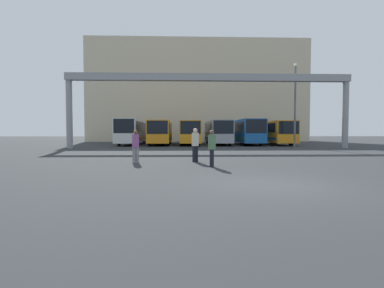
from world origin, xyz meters
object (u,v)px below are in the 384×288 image
at_px(bus_slot_2, 189,131).
at_px(pedestrian_near_center, 212,147).
at_px(bus_slot_0, 133,130).
at_px(bus_slot_1, 161,131).
at_px(pedestrian_mid_right, 136,146).
at_px(lamp_post, 295,102).
at_px(bus_slot_5, 274,131).
at_px(bus_slot_4, 246,131).
at_px(bus_slot_3, 217,131).
at_px(pedestrian_near_left, 195,144).

distance_m(bus_slot_2, pedestrian_near_center, 25.10).
bearing_deg(bus_slot_0, bus_slot_1, -8.17).
xyz_separation_m(bus_slot_0, pedestrian_near_center, (7.75, -24.92, -0.91)).
distance_m(bus_slot_1, pedestrian_mid_right, 22.50).
distance_m(bus_slot_2, lamp_post, 13.90).
bearing_deg(bus_slot_2, pedestrian_mid_right, -98.46).
bearing_deg(pedestrian_mid_right, bus_slot_2, 57.31).
xyz_separation_m(bus_slot_2, bus_slot_5, (10.99, -0.90, 0.00)).
bearing_deg(pedestrian_mid_right, lamp_post, 22.24).
relative_size(bus_slot_0, bus_slot_2, 0.97).
xyz_separation_m(bus_slot_0, bus_slot_5, (18.32, -0.74, -0.13)).
distance_m(bus_slot_4, bus_slot_5, 3.67).
bearing_deg(lamp_post, pedestrian_near_center, -121.63).
bearing_deg(pedestrian_near_center, bus_slot_2, 11.06).
relative_size(bus_slot_1, lamp_post, 1.23).
bearing_deg(bus_slot_1, pedestrian_mid_right, -89.45).
height_order(bus_slot_4, pedestrian_near_center, bus_slot_4).
distance_m(bus_slot_3, pedestrian_near_center, 24.80).
height_order(bus_slot_4, pedestrian_mid_right, bus_slot_4).
bearing_deg(bus_slot_2, bus_slot_4, -7.21).
bearing_deg(bus_slot_5, pedestrian_near_center, -113.62).
distance_m(bus_slot_5, lamp_post, 7.79).
height_order(bus_slot_0, bus_slot_5, bus_slot_0).
bearing_deg(bus_slot_2, lamp_post, -36.53).
distance_m(bus_slot_0, bus_slot_4, 14.68).
height_order(bus_slot_5, pedestrian_mid_right, bus_slot_5).
xyz_separation_m(bus_slot_1, bus_slot_5, (14.66, -0.21, -0.02)).
bearing_deg(bus_slot_4, pedestrian_near_left, -109.17).
relative_size(pedestrian_mid_right, pedestrian_near_left, 0.94).
relative_size(bus_slot_3, pedestrian_mid_right, 6.37).
height_order(bus_slot_5, pedestrian_near_center, bus_slot_5).
xyz_separation_m(bus_slot_0, pedestrian_mid_right, (3.88, -23.01, -0.91)).
height_order(bus_slot_0, bus_slot_4, bus_slot_0).
bearing_deg(pedestrian_mid_right, bus_slot_0, 75.35).
bearing_deg(pedestrian_near_center, pedestrian_mid_right, 73.74).
distance_m(pedestrian_near_left, lamp_post, 18.81).
bearing_deg(bus_slot_2, bus_slot_5, -4.68).
height_order(bus_slot_0, bus_slot_3, bus_slot_0).
distance_m(bus_slot_0, pedestrian_near_center, 26.12).
xyz_separation_m(bus_slot_2, lamp_post, (10.90, -8.07, 3.05)).
bearing_deg(bus_slot_0, pedestrian_mid_right, -80.42).
bearing_deg(lamp_post, pedestrian_near_left, -127.24).
bearing_deg(bus_slot_3, bus_slot_1, -178.59).
bearing_deg(bus_slot_2, bus_slot_3, -7.88).
distance_m(bus_slot_4, pedestrian_mid_right, 24.73).
height_order(bus_slot_1, pedestrian_mid_right, bus_slot_1).
height_order(bus_slot_3, pedestrian_mid_right, bus_slot_3).
xyz_separation_m(bus_slot_3, pedestrian_mid_right, (-7.11, -22.66, -0.82)).
bearing_deg(pedestrian_mid_right, pedestrian_near_left, -16.61).
bearing_deg(pedestrian_near_left, bus_slot_3, -147.75).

